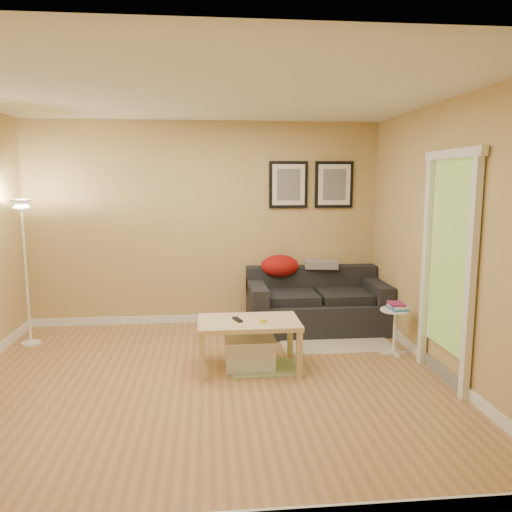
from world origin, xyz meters
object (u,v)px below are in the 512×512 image
sofa (317,300)px  floor_lamp (26,277)px  side_table (395,332)px  book_stack (397,306)px  storage_bin (250,353)px  coffee_table (249,345)px

sofa → floor_lamp: size_ratio=1.02×
side_table → book_stack: size_ratio=2.17×
sofa → storage_bin: bearing=-128.0°
sofa → storage_bin: (-0.95, -1.21, -0.22)m
side_table → floor_lamp: bearing=169.9°
coffee_table → book_stack: 1.66m
coffee_table → storage_bin: size_ratio=1.97×
coffee_table → storage_bin: coffee_table is taller
coffee_table → floor_lamp: 2.67m
coffee_table → book_stack: (1.61, 0.27, 0.28)m
coffee_table → floor_lamp: floor_lamp is taller
side_table → floor_lamp: size_ratio=0.30×
coffee_table → storage_bin: bearing=60.9°
coffee_table → book_stack: book_stack is taller
floor_lamp → coffee_table: bearing=-22.2°
storage_bin → floor_lamp: size_ratio=0.30×
book_stack → floor_lamp: (-4.04, 0.72, 0.25)m
coffee_table → book_stack: size_ratio=4.35×
sofa → side_table: bearing=-56.6°
storage_bin → floor_lamp: bearing=158.4°
storage_bin → book_stack: size_ratio=2.21×
sofa → coffee_table: size_ratio=1.71×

